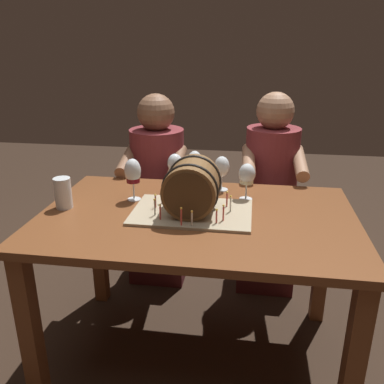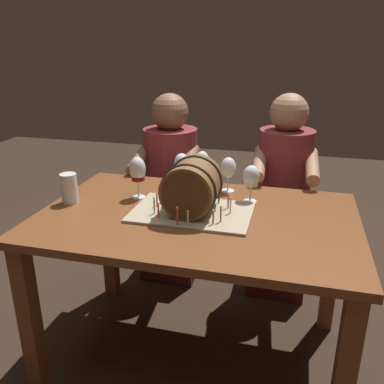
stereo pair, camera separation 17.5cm
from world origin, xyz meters
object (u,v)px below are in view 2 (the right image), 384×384
Objects in this scene: wine_glass_rose at (182,165)px; wine_glass_white at (251,178)px; dining_table at (197,238)px; person_seated_left at (171,197)px; barrel_cake at (192,190)px; wine_glass_red at (138,171)px; wine_glass_empty at (228,168)px; wine_glass_amber at (202,163)px; person_seated_right at (281,207)px; beer_pint at (69,190)px.

wine_glass_rose is 1.06× the size of wine_glass_white.
person_seated_left reaches higher than dining_table.
wine_glass_white is at bearing 42.09° from barrel_cake.
person_seated_left is at bearing 137.94° from wine_glass_white.
wine_glass_red reaches higher than wine_glass_empty.
wine_glass_amber is at bearing -50.99° from person_seated_left.
person_seated_right reaches higher than wine_glass_amber.
wine_glass_amber reaches higher than dining_table.
wine_glass_white is (0.36, -0.08, -0.01)m from wine_glass_rose.
barrel_cake is 0.36m from wine_glass_amber.
beer_pint is at bearing -153.47° from wine_glass_red.
dining_table is 0.22m from barrel_cake.
dining_table is at bearing -134.11° from wine_glass_white.
barrel_cake reaches higher than wine_glass_red.
person_seated_right reaches higher than wine_glass_empty.
beer_pint is at bearing -142.76° from person_seated_right.
dining_table is 7.28× the size of wine_glass_amber.
wine_glass_empty is 0.76m from beer_pint.
barrel_cake is 2.92× the size of wine_glass_white.
wine_glass_rose reaches higher than beer_pint.
wine_glass_red is 0.32m from beer_pint.
wine_glass_white is 0.94× the size of wine_glass_amber.
wine_glass_red is at bearing -138.89° from person_seated_right.
wine_glass_empty is at bearing 138.17° from wine_glass_white.
wine_glass_rose is at bearing -142.55° from wine_glass_amber.
dining_table is 0.41m from wine_glass_rose.
person_seated_right reaches higher than wine_glass_rose.
beer_pint is at bearing -153.66° from wine_glass_empty.
person_seated_left is 0.98× the size of person_seated_right.
wine_glass_rose is 1.00× the size of wine_glass_amber.
person_seated_left is at bearing 114.77° from wine_glass_rose.
dining_table is 9.78× the size of beer_pint.
wine_glass_red is at bearing -135.80° from wine_glass_rose.
wine_glass_white is at bearing 45.89° from dining_table.
beer_pint is (-0.28, -0.14, -0.07)m from wine_glass_red.
wine_glass_rose is 0.36m from wine_glass_white.
wine_glass_rose is at bearing 44.20° from wine_glass_red.
person_seated_right is (0.26, 0.38, -0.33)m from wine_glass_empty.
barrel_cake is at bearing -107.65° from wine_glass_empty.
wine_glass_amber is (-0.06, 0.36, 0.24)m from dining_table.
person_seated_left is (-0.42, 0.38, -0.33)m from wine_glass_empty.
dining_table is 0.42m from wine_glass_red.
wine_glass_amber reaches higher than wine_glass_empty.
wine_glass_white is (0.23, 0.21, 0.01)m from barrel_cake.
wine_glass_empty is 0.93× the size of wine_glass_amber.
wine_glass_white is 0.81m from person_seated_left.
person_seated_left is (-0.02, 0.57, -0.35)m from wine_glass_red.
wine_glass_white is 1.26× the size of beer_pint.
person_seated_right is at bearing 39.97° from wine_glass_rose.
wine_glass_empty is at bearing 26.34° from beer_pint.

